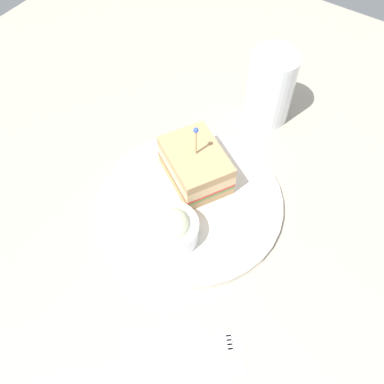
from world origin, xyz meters
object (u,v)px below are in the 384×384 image
object	(u,v)px
coleslaw_bowl	(172,228)
napkin	(167,365)
knife	(198,375)
plate	(192,202)
sandwich_half_center	(195,165)
drink_glass	(269,90)
fork	(201,345)

from	to	relation	value
coleslaw_bowl	napkin	world-z (taller)	coleslaw_bowl
napkin	knife	bearing A→B (deg)	-163.04
plate	knife	distance (cm)	22.91
plate	napkin	size ratio (longest dim) A/B	2.73
coleslaw_bowl	sandwich_half_center	bearing A→B (deg)	-73.16
coleslaw_bowl	napkin	bearing A→B (deg)	123.39
napkin	coleslaw_bowl	bearing A→B (deg)	-56.61
drink_glass	knife	bearing A→B (deg)	108.73
coleslaw_bowl	drink_glass	world-z (taller)	drink_glass
coleslaw_bowl	fork	xyz separation A→B (cm)	(-10.84, 9.45, -2.96)
coleslaw_bowl	plate	bearing A→B (deg)	-80.11
fork	napkin	bearing A→B (deg)	63.47
plate	coleslaw_bowl	distance (cm)	6.79
drink_glass	sandwich_half_center	bearing A→B (deg)	84.51
coleslaw_bowl	knife	bearing A→B (deg)	135.02
plate	napkin	world-z (taller)	plate
sandwich_half_center	drink_glass	xyz separation A→B (cm)	(-1.73, -17.97, 1.47)
plate	sandwich_half_center	distance (cm)	5.25
sandwich_half_center	drink_glass	bearing A→B (deg)	-95.49
napkin	fork	bearing A→B (deg)	-116.53
plate	knife	world-z (taller)	plate
napkin	knife	size ratio (longest dim) A/B	1.00
napkin	sandwich_half_center	bearing A→B (deg)	-63.06
sandwich_half_center	fork	xyz separation A→B (cm)	(-13.82, 19.30, -3.62)
plate	coleslaw_bowl	xyz separation A→B (cm)	(-1.08, 6.19, 2.57)
coleslaw_bowl	knife	world-z (taller)	coleslaw_bowl
fork	knife	distance (cm)	3.29
plate	coleslaw_bowl	bearing A→B (deg)	99.89
coleslaw_bowl	fork	size ratio (longest dim) A/B	0.65
napkin	fork	size ratio (longest dim) A/B	0.87
sandwich_half_center	coleslaw_bowl	world-z (taller)	sandwich_half_center
knife	fork	bearing A→B (deg)	-62.32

